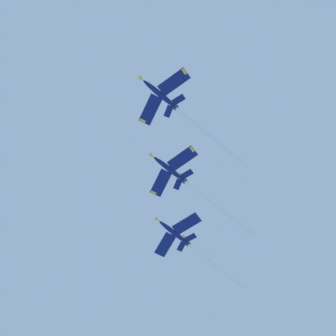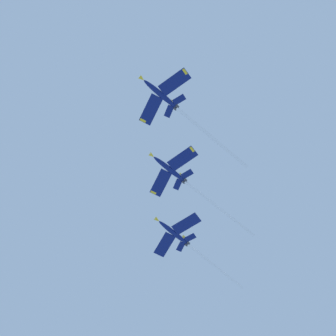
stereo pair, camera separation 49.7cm
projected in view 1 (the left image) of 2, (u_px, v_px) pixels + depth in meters
jet_lead at (180, 111)px, 150.33m from camera, size 37.26×22.31×8.07m
jet_second at (186, 182)px, 160.13m from camera, size 38.22×21.97×8.20m
jet_third at (186, 242)px, 168.56m from camera, size 34.32×21.45×6.95m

